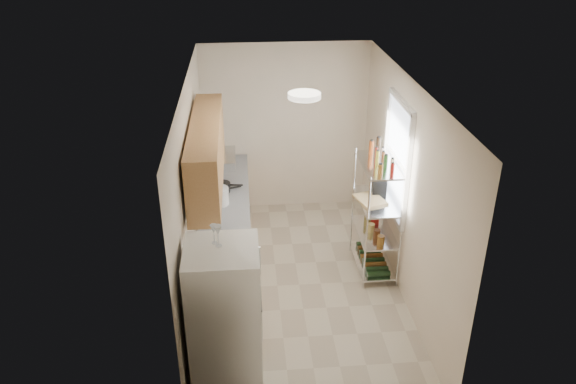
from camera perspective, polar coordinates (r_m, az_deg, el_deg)
The scene contains 16 objects.
room at distance 6.55m, azimuth 1.24°, elevation -0.15°, with size 2.52×4.42×2.62m.
counter_run at distance 7.32m, azimuth -6.38°, elevation -4.81°, with size 0.63×3.51×0.90m.
upper_cabinets at distance 6.41m, azimuth -8.25°, elevation 3.97°, with size 0.33×2.20×0.72m, color tan.
range_hood at distance 7.31m, azimuth -7.33°, elevation 3.35°, with size 0.50×0.60×0.12m, color #B7BABC.
window at distance 6.98m, azimuth 11.02°, elevation 3.36°, with size 0.06×1.00×1.46m, color white.
bakers_rack at distance 7.07m, azimuth 9.10°, elevation -0.15°, with size 0.45×0.90×1.73m.
ceiling_dome at distance 5.80m, azimuth 1.67°, elevation 9.77°, with size 0.34×0.34×0.06m, color white.
refrigerator at distance 5.43m, azimuth -6.38°, elevation -12.96°, with size 0.66×0.66×1.61m, color white.
wine_glass_a at distance 4.95m, azimuth -7.11°, elevation -4.45°, with size 0.07×0.07×0.20m, color silver, non-canonical shape.
wine_glass_b at distance 5.00m, azimuth -7.53°, elevation -4.26°, with size 0.07×0.07×0.19m, color silver, non-canonical shape.
rice_cooker at distance 7.19m, azimuth -7.10°, elevation -0.40°, with size 0.27×0.27×0.22m, color white.
frying_pan_large at distance 7.53m, azimuth -6.86°, elevation 0.18°, with size 0.25×0.25×0.04m, color black.
frying_pan_small at distance 7.68m, azimuth -6.74°, elevation 0.75°, with size 0.23×0.23×0.05m, color black.
cutting_board at distance 7.09m, azimuth 8.34°, elevation -0.76°, with size 0.30×0.39×0.03m, color tan.
espresso_machine at distance 7.25m, azimuth 9.23°, elevation 1.07°, with size 0.18×0.27×0.31m, color black.
storage_bag at distance 7.52m, azimuth 8.67°, elevation -2.33°, with size 0.11×0.16×0.18m, color #B51E16.
Camera 1 is at (-0.64, -5.82, 4.25)m, focal length 35.00 mm.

